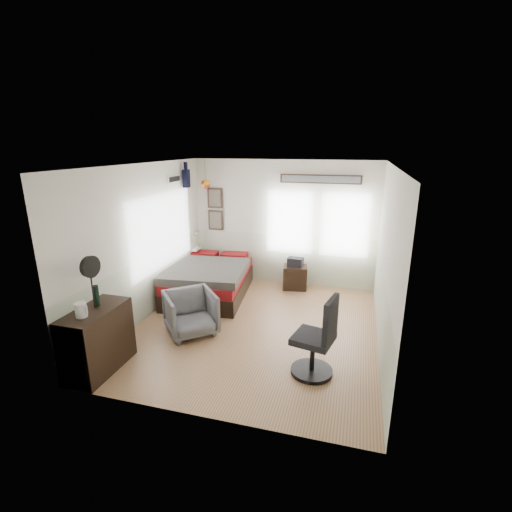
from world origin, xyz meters
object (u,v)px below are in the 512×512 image
object	(u,v)px
armchair	(191,313)
dresser	(98,340)
nightstand	(295,277)
bed	(209,280)
task_chair	(318,344)

from	to	relation	value
armchair	dresser	bearing A→B (deg)	-162.00
armchair	nightstand	distance (m)	2.75
bed	nightstand	size ratio (longest dim) A/B	4.45
bed	task_chair	bearing A→B (deg)	-48.28
task_chair	dresser	bearing A→B (deg)	-154.04
armchair	task_chair	xyz separation A→B (m)	(2.13, -0.62, 0.11)
bed	dresser	distance (m)	2.91
dresser	nightstand	distance (m)	4.25
armchair	nightstand	bearing A→B (deg)	20.28
dresser	nightstand	xyz separation A→B (m)	(2.08, 3.70, -0.20)
bed	armchair	size ratio (longest dim) A/B	2.86
nightstand	bed	bearing A→B (deg)	-162.97
dresser	task_chair	bearing A→B (deg)	13.06
task_chair	nightstand	bearing A→B (deg)	118.01
nightstand	dresser	bearing A→B (deg)	-128.99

